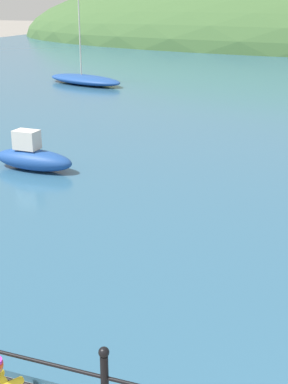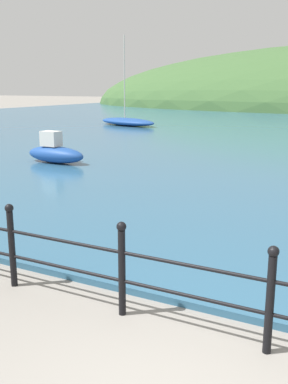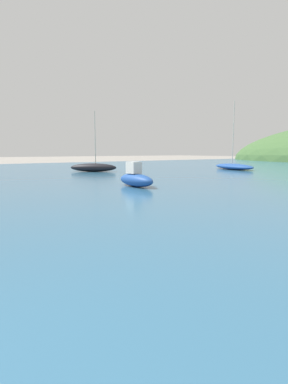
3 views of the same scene
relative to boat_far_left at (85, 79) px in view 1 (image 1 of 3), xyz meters
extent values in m
sphere|color=black|center=(11.20, -22.93, 0.77)|extent=(0.12, 0.12, 0.12)
cylinder|color=yellow|center=(10.21, -23.21, 0.29)|extent=(0.13, 0.32, 0.19)
ellipsoid|color=#1E4793|center=(0.00, 0.00, -0.02)|extent=(5.29, 3.20, 0.52)
cylinder|color=beige|center=(-0.24, 0.08, 2.99)|extent=(0.07, 0.07, 5.51)
ellipsoid|color=#1E4793|center=(5.45, -14.72, 0.02)|extent=(2.47, 0.96, 0.59)
cube|color=silver|center=(5.26, -14.71, 0.58)|extent=(0.70, 0.49, 0.53)
camera|label=1|loc=(13.19, -27.26, 4.32)|focal=50.00mm
camera|label=2|loc=(15.60, -27.34, 2.41)|focal=42.00mm
camera|label=3|loc=(16.47, -22.67, 1.30)|focal=28.00mm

